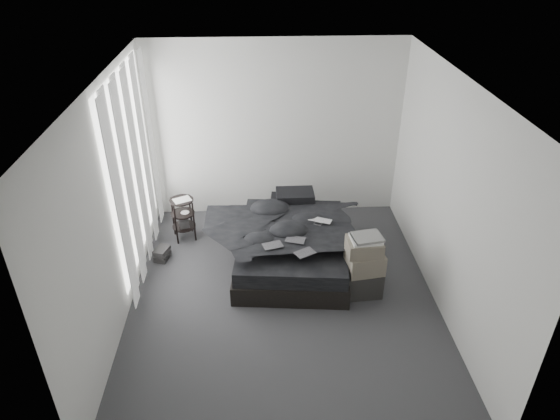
{
  "coord_description": "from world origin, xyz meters",
  "views": [
    {
      "loc": [
        -0.27,
        -4.61,
        3.94
      ],
      "look_at": [
        0.0,
        0.8,
        0.75
      ],
      "focal_mm": 32.0,
      "sensor_mm": 36.0,
      "label": 1
    }
  ],
  "objects_px": {
    "box_lower": "(361,281)",
    "laptop": "(319,218)",
    "side_stand": "(183,219)",
    "bed": "(292,254)"
  },
  "relations": [
    {
      "from": "laptop",
      "to": "side_stand",
      "type": "xyz_separation_m",
      "value": [
        -1.81,
        0.65,
        -0.37
      ]
    },
    {
      "from": "bed",
      "to": "side_stand",
      "type": "relative_size",
      "value": 3.02
    },
    {
      "from": "box_lower",
      "to": "side_stand",
      "type": "bearing_deg",
      "value": 149.86
    },
    {
      "from": "bed",
      "to": "box_lower",
      "type": "xyz_separation_m",
      "value": [
        0.79,
        -0.65,
        0.04
      ]
    },
    {
      "from": "laptop",
      "to": "bed",
      "type": "bearing_deg",
      "value": -154.5
    },
    {
      "from": "bed",
      "to": "side_stand",
      "type": "distance_m",
      "value": 1.63
    },
    {
      "from": "laptop",
      "to": "side_stand",
      "type": "height_order",
      "value": "laptop"
    },
    {
      "from": "bed",
      "to": "side_stand",
      "type": "bearing_deg",
      "value": 161.29
    },
    {
      "from": "box_lower",
      "to": "laptop",
      "type": "bearing_deg",
      "value": 124.28
    },
    {
      "from": "side_stand",
      "to": "box_lower",
      "type": "xyz_separation_m",
      "value": [
        2.26,
        -1.32,
        -0.14
      ]
    }
  ]
}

